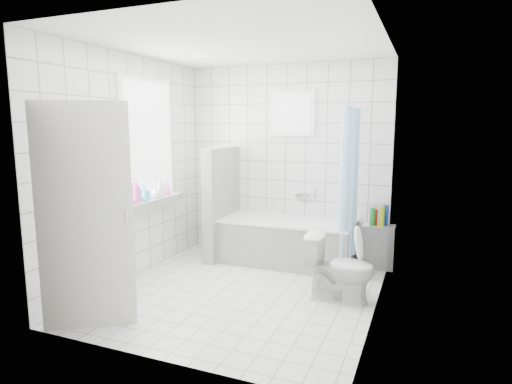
% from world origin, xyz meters
% --- Properties ---
extents(ground, '(3.00, 3.00, 0.00)m').
position_xyz_m(ground, '(0.00, 0.00, 0.00)').
color(ground, white).
rests_on(ground, ground).
extents(ceiling, '(3.00, 3.00, 0.00)m').
position_xyz_m(ceiling, '(0.00, 0.00, 2.60)').
color(ceiling, white).
rests_on(ceiling, ground).
extents(wall_back, '(2.80, 0.02, 2.60)m').
position_xyz_m(wall_back, '(0.00, 1.50, 1.30)').
color(wall_back, white).
rests_on(wall_back, ground).
extents(wall_front, '(2.80, 0.02, 2.60)m').
position_xyz_m(wall_front, '(0.00, -1.50, 1.30)').
color(wall_front, white).
rests_on(wall_front, ground).
extents(wall_left, '(0.02, 3.00, 2.60)m').
position_xyz_m(wall_left, '(-1.40, 0.00, 1.30)').
color(wall_left, white).
rests_on(wall_left, ground).
extents(wall_right, '(0.02, 3.00, 2.60)m').
position_xyz_m(wall_right, '(1.40, 0.00, 1.30)').
color(wall_right, white).
rests_on(wall_right, ground).
extents(window_left, '(0.01, 0.90, 1.40)m').
position_xyz_m(window_left, '(-1.35, 0.30, 1.60)').
color(window_left, white).
rests_on(window_left, wall_left).
extents(window_back, '(0.50, 0.01, 0.50)m').
position_xyz_m(window_back, '(0.10, 1.46, 1.95)').
color(window_back, white).
rests_on(window_back, wall_back).
extents(window_sill, '(0.18, 1.02, 0.08)m').
position_xyz_m(window_sill, '(-1.31, 0.30, 0.86)').
color(window_sill, white).
rests_on(window_sill, wall_left).
extents(door, '(0.69, 0.48, 2.00)m').
position_xyz_m(door, '(-0.92, -1.26, 1.00)').
color(door, silver).
rests_on(door, ground).
extents(bathtub, '(1.71, 0.77, 0.58)m').
position_xyz_m(bathtub, '(0.15, 1.12, 0.29)').
color(bathtub, white).
rests_on(bathtub, ground).
extents(partition_wall, '(0.15, 0.85, 1.50)m').
position_xyz_m(partition_wall, '(-0.77, 1.07, 0.75)').
color(partition_wall, white).
rests_on(partition_wall, ground).
extents(tiled_ledge, '(0.40, 0.24, 0.55)m').
position_xyz_m(tiled_ledge, '(1.28, 1.38, 0.28)').
color(tiled_ledge, white).
rests_on(tiled_ledge, ground).
extents(toilet, '(0.69, 0.39, 0.70)m').
position_xyz_m(toilet, '(1.03, 0.17, 0.35)').
color(toilet, white).
rests_on(toilet, ground).
extents(curtain_rod, '(0.02, 0.80, 0.02)m').
position_xyz_m(curtain_rod, '(0.95, 1.10, 2.00)').
color(curtain_rod, silver).
rests_on(curtain_rod, wall_back).
extents(shower_curtain, '(0.14, 0.48, 1.78)m').
position_xyz_m(shower_curtain, '(0.95, 0.97, 1.10)').
color(shower_curtain, '#56B9FC').
rests_on(shower_curtain, curtain_rod).
extents(tub_faucet, '(0.18, 0.06, 0.06)m').
position_xyz_m(tub_faucet, '(0.25, 1.46, 0.85)').
color(tub_faucet, silver).
rests_on(tub_faucet, wall_back).
extents(sill_bottles, '(0.17, 0.77, 0.29)m').
position_xyz_m(sill_bottles, '(-1.30, 0.23, 1.02)').
color(sill_bottles, pink).
rests_on(sill_bottles, window_sill).
extents(ledge_bottles, '(0.22, 0.17, 0.26)m').
position_xyz_m(ledge_bottles, '(1.28, 1.35, 0.67)').
color(ledge_bottles, '#C7D216').
rests_on(ledge_bottles, tiled_ledge).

